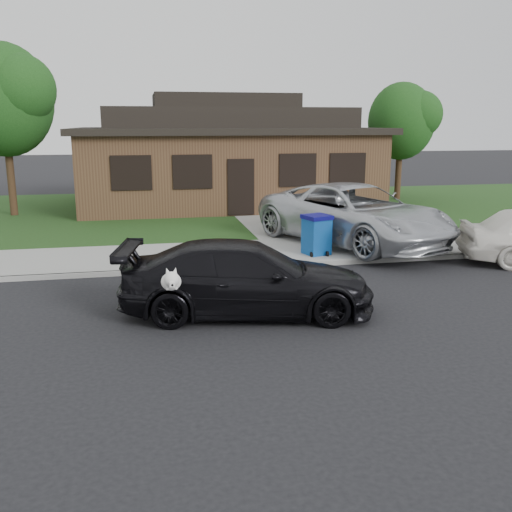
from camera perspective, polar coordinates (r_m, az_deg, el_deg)
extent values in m
plane|color=black|center=(10.74, -12.48, -6.63)|extent=(120.00, 120.00, 0.00)
cube|color=gray|center=(15.53, -12.27, -0.24)|extent=(60.00, 3.00, 0.12)
cube|color=gray|center=(14.07, -12.32, -1.63)|extent=(60.00, 0.12, 0.12)
cube|color=#193814|center=(23.39, -12.10, 4.23)|extent=(60.00, 13.00, 0.13)
cube|color=gray|center=(21.20, 4.30, 3.60)|extent=(4.50, 13.00, 0.14)
imported|color=black|center=(10.85, -0.93, -2.24)|extent=(5.07, 2.77, 1.39)
ellipsoid|color=white|center=(9.79, -8.49, -2.55)|extent=(0.34, 0.40, 0.30)
sphere|color=white|center=(9.54, -8.43, -2.34)|extent=(0.26, 0.26, 0.26)
cube|color=white|center=(9.43, -8.38, -2.80)|extent=(0.09, 0.12, 0.08)
sphere|color=black|center=(9.37, -8.36, -2.90)|extent=(0.04, 0.04, 0.04)
cone|color=white|center=(9.55, -8.87, -1.50)|extent=(0.11, 0.11, 0.14)
cone|color=white|center=(9.56, -8.08, -1.46)|extent=(0.11, 0.11, 0.14)
imported|color=silver|center=(16.77, 9.81, 4.14)|extent=(5.14, 6.84, 1.73)
cube|color=#0D428F|center=(15.33, 6.07, 1.91)|extent=(0.75, 0.75, 0.97)
cube|color=#090759|center=(15.23, 6.11, 3.90)|extent=(0.81, 0.81, 0.11)
cylinder|color=black|center=(15.08, 5.58, 0.13)|extent=(0.10, 0.16, 0.15)
cylinder|color=black|center=(15.21, 7.14, 0.20)|extent=(0.10, 0.16, 0.15)
cube|color=#422B1C|center=(25.47, -3.12, 8.76)|extent=(12.00, 8.00, 3.00)
cube|color=black|center=(25.39, -3.16, 12.41)|extent=(12.60, 8.60, 0.25)
cube|color=black|center=(25.39, -3.18, 13.60)|extent=(10.00, 6.50, 0.80)
cube|color=black|center=(25.41, -3.20, 15.18)|extent=(6.00, 3.50, 0.60)
cube|color=black|center=(21.54, -1.52, 6.90)|extent=(1.00, 0.06, 2.10)
cube|color=black|center=(21.17, -12.36, 8.12)|extent=(1.30, 0.05, 1.10)
cube|color=black|center=(21.25, -6.37, 8.36)|extent=(1.30, 0.05, 1.10)
cube|color=black|center=(21.97, 4.19, 8.56)|extent=(1.30, 0.05, 1.10)
cube|color=black|center=(22.59, 9.14, 8.56)|extent=(1.30, 0.05, 1.10)
cylinder|color=#332114|center=(23.72, -23.26, 6.75)|extent=(0.28, 0.28, 2.48)
ellipsoid|color=#143811|center=(23.63, -23.94, 14.08)|extent=(3.60, 3.60, 4.14)
sphere|color=#26591E|center=(22.98, -22.50, 15.16)|extent=(2.52, 2.52, 2.52)
cylinder|color=#332114|center=(27.37, 14.02, 7.67)|extent=(0.28, 0.28, 2.03)
ellipsoid|color=#143811|center=(27.26, 14.32, 12.93)|extent=(3.00, 3.00, 3.45)
sphere|color=#26591E|center=(27.12, 15.95, 13.47)|extent=(2.10, 2.10, 2.10)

